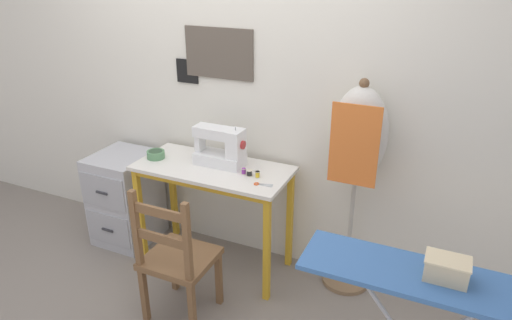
% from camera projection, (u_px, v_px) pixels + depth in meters
% --- Properties ---
extents(ground_plane, '(14.00, 14.00, 0.00)m').
position_uv_depth(ground_plane, '(200.00, 282.00, 3.17)').
color(ground_plane, gray).
extents(wall_back, '(10.00, 0.07, 2.55)m').
position_uv_depth(wall_back, '(232.00, 84.00, 3.12)').
color(wall_back, silver).
rests_on(wall_back, ground_plane).
extents(sewing_table, '(1.06, 0.49, 0.78)m').
position_uv_depth(sewing_table, '(212.00, 183.00, 3.10)').
color(sewing_table, silver).
rests_on(sewing_table, ground_plane).
extents(sewing_machine, '(0.35, 0.16, 0.29)m').
position_uv_depth(sewing_machine, '(222.00, 148.00, 3.04)').
color(sewing_machine, white).
rests_on(sewing_machine, sewing_table).
extents(fabric_bowl, '(0.12, 0.12, 0.05)m').
position_uv_depth(fabric_bowl, '(156.00, 154.00, 3.19)').
color(fabric_bowl, '#56895B').
rests_on(fabric_bowl, sewing_table).
extents(scissors, '(0.12, 0.05, 0.01)m').
position_uv_depth(scissors, '(260.00, 184.00, 2.82)').
color(scissors, silver).
rests_on(scissors, sewing_table).
extents(thread_spool_near_machine, '(0.03, 0.03, 0.04)m').
position_uv_depth(thread_spool_near_machine, '(244.00, 171.00, 2.95)').
color(thread_spool_near_machine, purple).
rests_on(thread_spool_near_machine, sewing_table).
extents(thread_spool_mid_table, '(0.04, 0.04, 0.04)m').
position_uv_depth(thread_spool_mid_table, '(249.00, 173.00, 2.93)').
color(thread_spool_mid_table, black).
rests_on(thread_spool_mid_table, sewing_table).
extents(thread_spool_far_edge, '(0.03, 0.03, 0.04)m').
position_uv_depth(thread_spool_far_edge, '(258.00, 174.00, 2.91)').
color(thread_spool_far_edge, yellow).
rests_on(thread_spool_far_edge, sewing_table).
extents(wooden_chair, '(0.40, 0.38, 0.90)m').
position_uv_depth(wooden_chair, '(177.00, 259.00, 2.72)').
color(wooden_chair, brown).
rests_on(wooden_chair, ground_plane).
extents(filing_cabinet, '(0.42, 0.48, 0.71)m').
position_uv_depth(filing_cabinet, '(126.00, 198.00, 3.55)').
color(filing_cabinet, '#B7B7BC').
rests_on(filing_cabinet, ground_plane).
extents(dress_form, '(0.34, 0.32, 1.43)m').
position_uv_depth(dress_form, '(358.00, 145.00, 2.77)').
color(dress_form, '#846647').
rests_on(dress_form, ground_plane).
extents(ironing_board, '(1.04, 0.32, 0.83)m').
position_uv_depth(ironing_board, '(421.00, 284.00, 1.97)').
color(ironing_board, '#3D6BAD').
rests_on(ironing_board, ground_plane).
extents(storage_box, '(0.18, 0.12, 0.10)m').
position_uv_depth(storage_box, '(447.00, 269.00, 1.90)').
color(storage_box, beige).
rests_on(storage_box, ironing_board).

